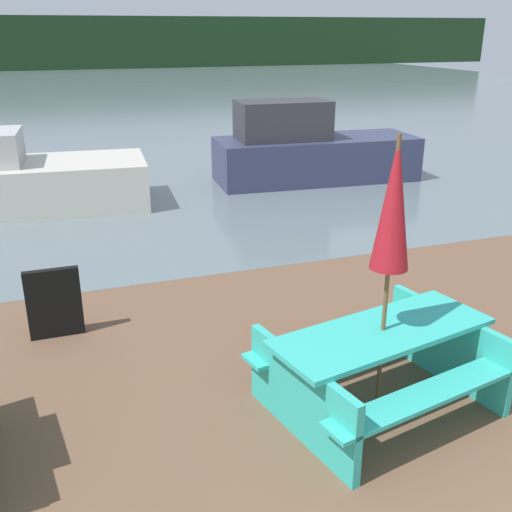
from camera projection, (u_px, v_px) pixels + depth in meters
water at (74, 94)px, 29.83m from camera, size 60.00×50.00×0.00m
far_treeline at (55, 43)px, 46.75m from camera, size 80.00×1.60×4.00m
picnic_table_teal at (381, 359)px, 4.99m from camera, size 2.13×1.73×0.73m
umbrella_crimson at (394, 206)px, 4.52m from camera, size 0.30×0.30×2.32m
boat at (309, 151)px, 12.55m from camera, size 4.30×1.79×1.68m
boat_second at (6, 180)px, 10.49m from camera, size 4.65×2.11×1.40m
signboard at (54, 303)px, 6.18m from camera, size 0.55×0.08×0.75m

